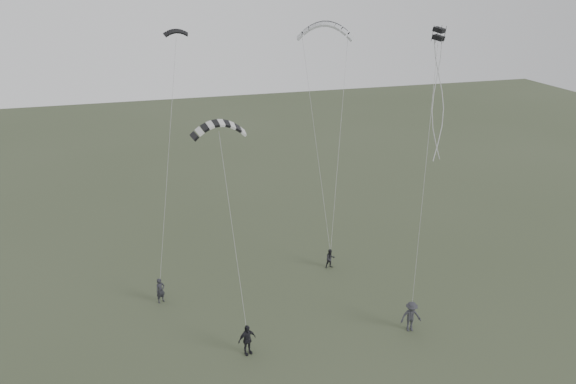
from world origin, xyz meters
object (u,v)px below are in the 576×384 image
object	(u,v)px
kite_striped	(218,123)
kite_box	(439,34)
flyer_far	(411,317)
kite_pale_large	(325,24)
flyer_center	(247,340)
kite_dark_small	(176,31)
flyer_left	(160,291)
flyer_right	(330,259)

from	to	relation	value
kite_striped	kite_box	size ratio (longest dim) A/B	4.72
flyer_far	kite_pale_large	world-z (taller)	kite_pale_large
flyer_center	kite_dark_small	world-z (taller)	kite_dark_small
flyer_center	flyer_far	distance (m)	10.00
flyer_center	kite_pale_large	world-z (taller)	kite_pale_large
kite_pale_large	flyer_left	bearing A→B (deg)	-124.43
flyer_left	flyer_right	distance (m)	12.39
kite_dark_small	kite_box	size ratio (longest dim) A/B	2.22
flyer_right	kite_striped	world-z (taller)	kite_striped
flyer_right	kite_box	size ratio (longest dim) A/B	2.14
kite_striped	kite_box	distance (m)	13.82
flyer_left	flyer_far	size ratio (longest dim) A/B	0.87
kite_pale_large	kite_striped	xyz separation A→B (m)	(-9.95, -9.55, -4.61)
kite_pale_large	flyer_right	bearing A→B (deg)	-79.68
flyer_right	kite_striped	size ratio (longest dim) A/B	0.45
kite_striped	kite_pale_large	bearing A→B (deg)	39.86
flyer_far	kite_dark_small	xyz separation A→B (m)	(-11.66, 12.69, 15.79)
flyer_far	kite_striped	bearing A→B (deg)	153.72
flyer_left	kite_pale_large	xyz separation A→B (m)	(14.15, 8.62, 15.83)
kite_striped	kite_dark_small	bearing A→B (deg)	99.98
flyer_center	kite_box	size ratio (longest dim) A/B	2.72
flyer_far	kite_striped	distance (m)	16.36
kite_dark_small	kite_pale_large	world-z (taller)	kite_pale_large
flyer_center	flyer_far	size ratio (longest dim) A/B	0.95
flyer_left	kite_box	xyz separation A→B (m)	(16.90, -3.17, 16.16)
kite_pale_large	kite_box	bearing A→B (deg)	-52.65
flyer_right	kite_box	distance (m)	17.49
flyer_left	kite_box	size ratio (longest dim) A/B	2.49
flyer_right	kite_striped	distance (m)	14.13
flyer_center	kite_dark_small	size ratio (longest dim) A/B	1.23
kite_pale_large	kite_striped	size ratio (longest dim) A/B	1.33
flyer_center	kite_dark_small	bearing A→B (deg)	80.50
flyer_right	flyer_center	size ratio (longest dim) A/B	0.79
kite_dark_small	kite_striped	world-z (taller)	kite_dark_small
flyer_far	kite_box	world-z (taller)	kite_box
flyer_far	kite_dark_small	size ratio (longest dim) A/B	1.29
flyer_center	flyer_right	bearing A→B (deg)	28.10
flyer_left	flyer_center	bearing A→B (deg)	-84.62
flyer_center	kite_striped	world-z (taller)	kite_striped
flyer_left	kite_dark_small	bearing A→B (deg)	36.33
flyer_left	kite_box	distance (m)	23.60
flyer_left	flyer_far	distance (m)	16.13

